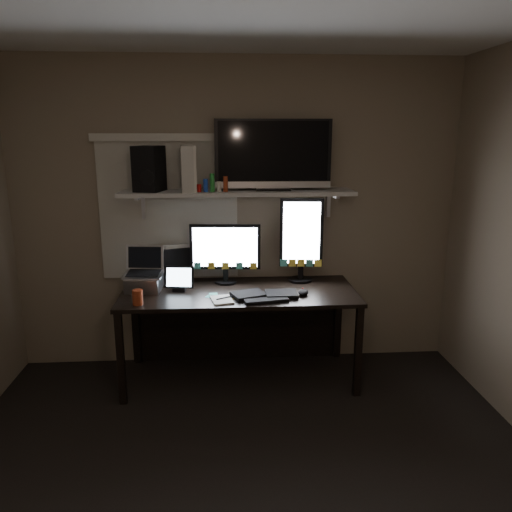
{
  "coord_description": "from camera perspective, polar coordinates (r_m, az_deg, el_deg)",
  "views": [
    {
      "loc": [
        -0.12,
        -2.24,
        1.91
      ],
      "look_at": [
        0.12,
        1.25,
        1.05
      ],
      "focal_mm": 35.0,
      "sensor_mm": 36.0,
      "label": 1
    }
  ],
  "objects": [
    {
      "name": "monitor_portrait",
      "position": [
        4.04,
        5.2,
        1.89
      ],
      "size": [
        0.35,
        0.1,
        0.69
      ],
      "primitive_type": "cube",
      "rotation": [
        0.0,
        0.0,
        -0.1
      ],
      "color": "black",
      "rests_on": "desk"
    },
    {
      "name": "floor",
      "position": [
        2.95,
        -0.73,
        -26.58
      ],
      "size": [
        3.6,
        3.6,
        0.0
      ],
      "primitive_type": "plane",
      "color": "black",
      "rests_on": "ground"
    },
    {
      "name": "laptop",
      "position": [
        3.9,
        -12.74,
        -1.59
      ],
      "size": [
        0.32,
        0.27,
        0.33
      ],
      "primitive_type": "cube",
      "rotation": [
        0.0,
        0.0,
        -0.1
      ],
      "color": "silver",
      "rests_on": "desk"
    },
    {
      "name": "tv",
      "position": [
        3.89,
        1.96,
        11.45
      ],
      "size": [
        0.89,
        0.17,
        0.53
      ],
      "primitive_type": "cube",
      "rotation": [
        0.0,
        0.0,
        -0.01
      ],
      "color": "black",
      "rests_on": "wall_shelf"
    },
    {
      "name": "file_sorter",
      "position": [
        4.11,
        -9.22,
        -0.85
      ],
      "size": [
        0.26,
        0.18,
        0.3
      ],
      "primitive_type": "cube",
      "rotation": [
        0.0,
        0.0,
        0.35
      ],
      "color": "black",
      "rests_on": "desk"
    },
    {
      "name": "game_console",
      "position": [
        3.86,
        -7.68,
        9.87
      ],
      "size": [
        0.13,
        0.3,
        0.34
      ],
      "primitive_type": "cube",
      "rotation": [
        0.0,
        0.0,
        0.14
      ],
      "color": "beige",
      "rests_on": "wall_shelf"
    },
    {
      "name": "monitor_landscape",
      "position": [
        4.0,
        -3.53,
        0.32
      ],
      "size": [
        0.57,
        0.1,
        0.49
      ],
      "primitive_type": "cube",
      "rotation": [
        0.0,
        0.0,
        -0.08
      ],
      "color": "black",
      "rests_on": "desk"
    },
    {
      "name": "wall_shelf",
      "position": [
        3.89,
        -2.12,
        7.27
      ],
      "size": [
        1.8,
        0.35,
        0.03
      ],
      "primitive_type": "cube",
      "color": "#BBBAB6",
      "rests_on": "back_wall"
    },
    {
      "name": "keyboard",
      "position": [
        3.72,
        1.03,
        -4.43
      ],
      "size": [
        0.52,
        0.28,
        0.03
      ],
      "primitive_type": "cube",
      "rotation": [
        0.0,
        0.0,
        0.18
      ],
      "color": "black",
      "rests_on": "desk"
    },
    {
      "name": "desk",
      "position": [
        4.03,
        -1.97,
        -5.86
      ],
      "size": [
        1.8,
        0.75,
        0.73
      ],
      "color": "black",
      "rests_on": "floor"
    },
    {
      "name": "notepad",
      "position": [
        3.64,
        -3.91,
        -5.02
      ],
      "size": [
        0.18,
        0.23,
        0.01
      ],
      "primitive_type": "cube",
      "rotation": [
        0.0,
        0.0,
        0.19
      ],
      "color": "silver",
      "rests_on": "desk"
    },
    {
      "name": "sticky_notes",
      "position": [
        3.74,
        -4.12,
        -4.58
      ],
      "size": [
        0.32,
        0.27,
        0.0
      ],
      "primitive_type": null,
      "rotation": [
        0.0,
        0.0,
        -0.29
      ],
      "color": "yellow",
      "rests_on": "desk"
    },
    {
      "name": "bottles",
      "position": [
        3.79,
        -5.02,
        8.32
      ],
      "size": [
        0.22,
        0.11,
        0.14
      ],
      "primitive_type": null,
      "rotation": [
        0.0,
        0.0,
        -0.29
      ],
      "color": "#A50F0C",
      "rests_on": "wall_shelf"
    },
    {
      "name": "tablet",
      "position": [
        3.87,
        -8.78,
        -2.55
      ],
      "size": [
        0.24,
        0.12,
        0.2
      ],
      "primitive_type": "cube",
      "rotation": [
        0.0,
        0.0,
        -0.12
      ],
      "color": "black",
      "rests_on": "desk"
    },
    {
      "name": "window_blinds",
      "position": [
        4.09,
        -9.92,
        5.07
      ],
      "size": [
        1.1,
        0.02,
        1.1
      ],
      "primitive_type": "cube",
      "color": "beige",
      "rests_on": "back_wall"
    },
    {
      "name": "back_wall",
      "position": [
        4.09,
        -2.17,
        4.57
      ],
      "size": [
        3.6,
        0.0,
        3.6
      ],
      "primitive_type": "plane",
      "rotation": [
        1.57,
        0.0,
        0.0
      ],
      "color": "#7B6B58",
      "rests_on": "floor"
    },
    {
      "name": "mouse",
      "position": [
        3.77,
        5.43,
        -4.14
      ],
      "size": [
        0.1,
        0.13,
        0.04
      ],
      "primitive_type": "ellipsoid",
      "rotation": [
        0.0,
        0.0,
        -0.29
      ],
      "color": "black",
      "rests_on": "desk"
    },
    {
      "name": "cup",
      "position": [
        3.63,
        -13.38,
        -4.61
      ],
      "size": [
        0.08,
        0.08,
        0.11
      ],
      "primitive_type": "cylinder",
      "rotation": [
        0.0,
        0.0,
        -0.14
      ],
      "color": "maroon",
      "rests_on": "desk"
    },
    {
      "name": "speaker",
      "position": [
        3.91,
        -12.12,
        9.73
      ],
      "size": [
        0.24,
        0.27,
        0.34
      ],
      "primitive_type": "cube",
      "rotation": [
        0.0,
        0.0,
        -0.29
      ],
      "color": "black",
      "rests_on": "wall_shelf"
    }
  ]
}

